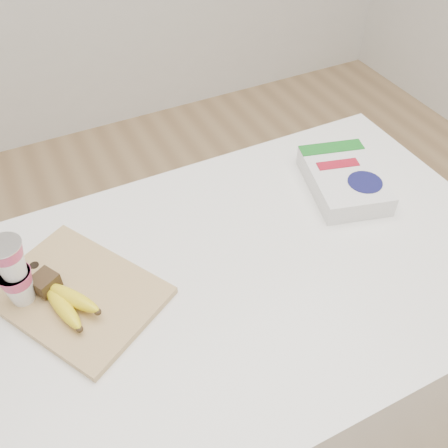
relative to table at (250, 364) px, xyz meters
name	(u,v)px	position (x,y,z in m)	size (l,w,h in m)	color
room	(273,48)	(0.00, 0.00, 0.92)	(4.00, 4.00, 4.00)	tan
table	(250,364)	(0.00, 0.00, 0.00)	(1.15, 0.77, 0.86)	white
cutting_board	(77,294)	(-0.37, 0.09, 0.44)	(0.24, 0.33, 0.02)	tan
bananas	(63,298)	(-0.40, 0.06, 0.47)	(0.12, 0.17, 0.05)	#382816
yogurt_stack	(13,271)	(-0.47, 0.11, 0.53)	(0.07, 0.07, 0.16)	white
cereal_box	(344,180)	(0.32, 0.12, 0.46)	(0.23, 0.28, 0.06)	white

